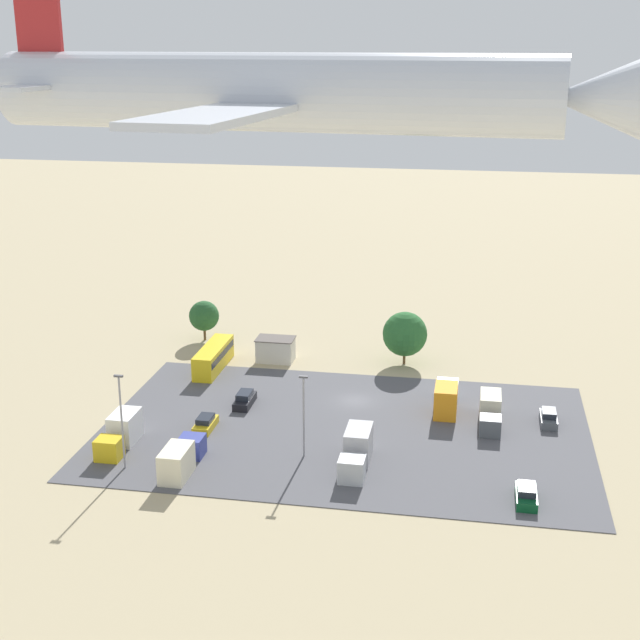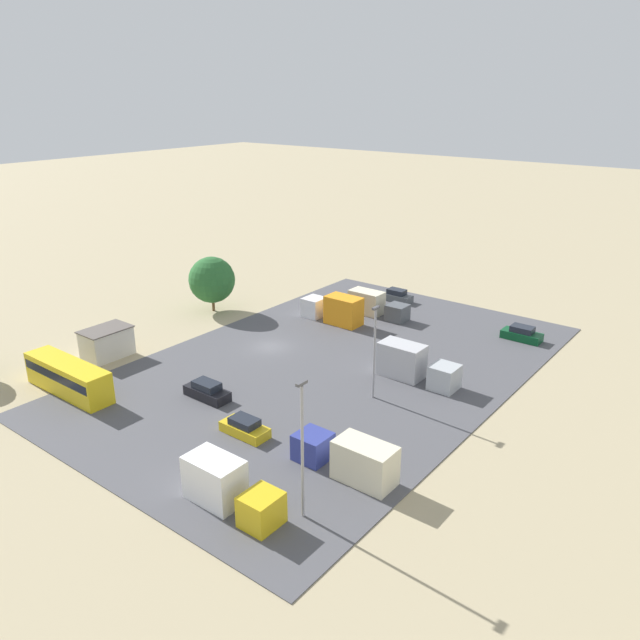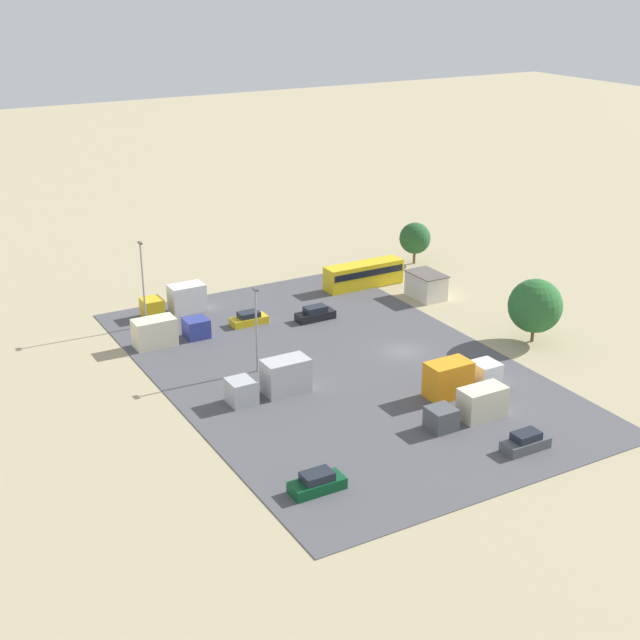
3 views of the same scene
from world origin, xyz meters
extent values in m
plane|color=tan|center=(0.00, 0.00, 0.00)|extent=(400.00, 400.00, 0.00)
cube|color=#4C4C51|center=(0.00, 8.46, 0.04)|extent=(53.12, 34.22, 0.08)
cube|color=silver|center=(12.43, -11.98, 1.52)|extent=(4.81, 3.16, 3.05)
cube|color=#59514C|center=(12.43, -11.98, 3.11)|extent=(5.05, 3.40, 0.12)
cube|color=gold|center=(19.67, -7.45, 1.61)|extent=(2.59, 10.53, 3.05)
cube|color=black|center=(19.67, -7.45, 2.16)|extent=(2.63, 10.11, 0.85)
cube|color=#0C4723|center=(-19.03, 21.20, 0.55)|extent=(1.92, 4.41, 0.93)
cube|color=#1E232D|center=(-19.03, 21.20, 1.36)|extent=(1.62, 2.47, 0.69)
cube|color=black|center=(12.57, 3.60, 0.55)|extent=(1.83, 4.59, 0.94)
cube|color=#1E232D|center=(12.57, 3.60, 1.36)|extent=(1.54, 2.57, 0.69)
cube|color=gold|center=(15.11, 10.87, 0.51)|extent=(1.85, 4.26, 0.86)
cube|color=#1E232D|center=(15.11, 10.87, 1.25)|extent=(1.55, 2.39, 0.63)
cube|color=#4C5156|center=(-22.18, 2.78, 0.55)|extent=(1.81, 4.25, 0.94)
cube|color=#1E232D|center=(-22.18, 2.78, 1.37)|extent=(1.52, 2.38, 0.69)
cube|color=navy|center=(14.48, 17.53, 1.15)|extent=(2.47, 2.53, 2.14)
cube|color=beige|center=(14.48, 22.30, 1.61)|extent=(2.47, 4.49, 3.05)
cube|color=#ADB2B7|center=(-2.48, 19.95, 1.27)|extent=(2.53, 2.48, 2.37)
cube|color=#B2B2B7|center=(-2.48, 15.27, 1.77)|extent=(2.53, 4.40, 3.39)
cube|color=#4C5156|center=(-15.74, 6.79, 1.09)|extent=(2.31, 2.40, 2.03)
cube|color=beige|center=(-15.74, 2.25, 1.53)|extent=(2.31, 4.27, 2.90)
cube|color=gold|center=(22.59, 19.69, 1.21)|extent=(2.54, 2.29, 2.26)
cube|color=white|center=(22.59, 15.36, 1.69)|extent=(2.54, 4.07, 3.23)
cube|color=silver|center=(-10.73, -2.26, 1.28)|extent=(2.55, 2.40, 2.40)
cube|color=orange|center=(-10.73, 2.28, 1.79)|extent=(2.55, 4.27, 3.43)
cylinder|color=brown|center=(-4.59, -13.90, 0.97)|extent=(0.36, 0.36, 1.94)
sphere|color=#28602D|center=(-4.59, -13.90, 4.14)|extent=(5.88, 5.88, 5.88)
cylinder|color=brown|center=(24.34, -18.62, 1.00)|extent=(0.36, 0.36, 2.00)
sphere|color=#235128|center=(24.34, -18.62, 3.60)|extent=(4.28, 4.28, 4.28)
cylinder|color=gray|center=(3.11, 15.60, 4.37)|extent=(0.20, 0.20, 8.57)
cube|color=#4C4C51|center=(3.11, 15.60, 8.83)|extent=(0.90, 0.28, 0.20)
cylinder|color=gray|center=(20.28, 21.29, 4.90)|extent=(0.20, 0.20, 9.65)
cube|color=#4C4C51|center=(20.28, 21.29, 9.91)|extent=(0.90, 0.28, 0.20)
camera|label=1|loc=(-13.27, 97.16, 41.08)|focal=50.00mm
camera|label=2|loc=(46.81, 43.28, 26.87)|focal=35.00mm
camera|label=3|loc=(-70.88, 50.42, 38.02)|focal=50.00mm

